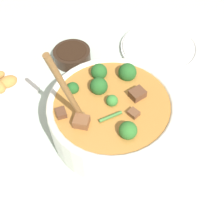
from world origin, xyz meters
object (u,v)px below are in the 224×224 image
at_px(stew_bowl, 112,114).
at_px(food_plate, 4,87).
at_px(empty_plate, 160,47).
at_px(condiment_bowl, 72,55).

xyz_separation_m(stew_bowl, food_plate, (0.00, 0.32, -0.05)).
distance_m(empty_plate, food_plate, 0.48).
relative_size(stew_bowl, condiment_bowl, 2.67).
bearing_deg(condiment_bowl, stew_bowl, -131.25).
xyz_separation_m(condiment_bowl, empty_plate, (0.15, -0.23, -0.01)).
height_order(stew_bowl, food_plate, stew_bowl).
bearing_deg(empty_plate, condiment_bowl, 123.63).
bearing_deg(food_plate, stew_bowl, -90.13).
distance_m(condiment_bowl, food_plate, 0.21).
bearing_deg(food_plate, empty_plate, -45.78).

